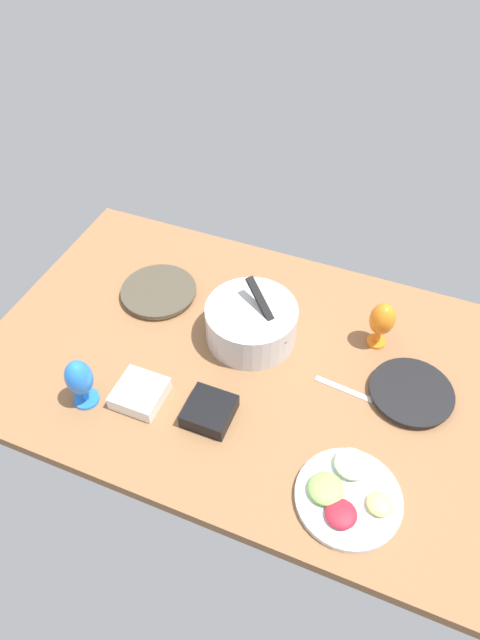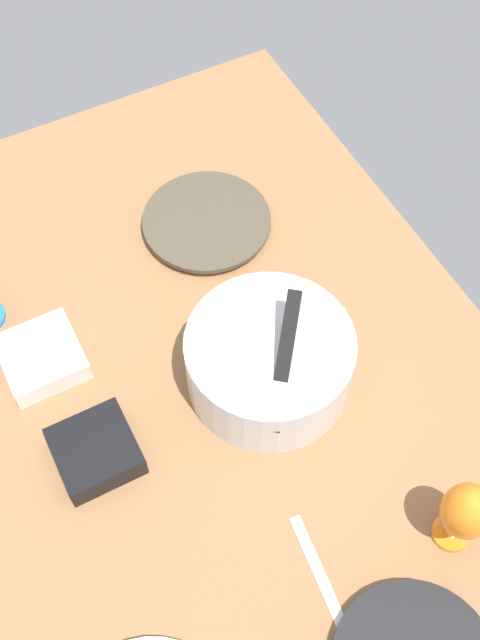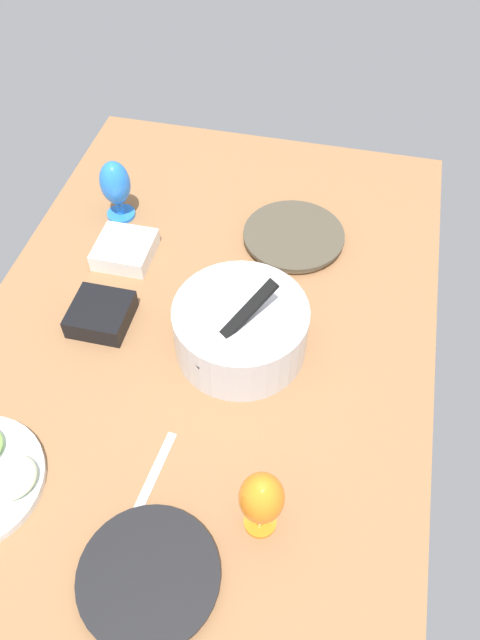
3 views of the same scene
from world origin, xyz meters
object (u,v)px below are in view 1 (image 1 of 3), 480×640
object	(u,v)px
mixing_bowl	(250,321)
hurricane_glass_orange	(382,320)
dinner_plate_right	(411,393)
hurricane_glass_blue	(80,379)
square_bowl_white	(140,393)
fruit_platter	(347,494)
dinner_plate_left	(159,292)
square_bowl_black	(210,411)

from	to	relation	value
mixing_bowl	hurricane_glass_orange	world-z (taller)	mixing_bowl
dinner_plate_right	mixing_bowl	xyz separation A→B (cm)	(-52.60, 4.10, 5.55)
mixing_bowl	hurricane_glass_blue	xyz separation A→B (cm)	(-35.34, -41.19, 3.21)
mixing_bowl	square_bowl_white	xyz separation A→B (cm)	(-20.96, -34.66, -4.29)
dinner_plate_right	square_bowl_white	xyz separation A→B (cm)	(-73.55, -30.57, 1.26)
fruit_platter	dinner_plate_left	bearing A→B (deg)	148.95
dinner_plate_right	square_bowl_black	size ratio (longest dim) A/B	1.88
fruit_platter	square_bowl_black	xyz separation A→B (cm)	(-42.38, 9.05, 1.00)
hurricane_glass_blue	square_bowl_white	world-z (taller)	hurricane_glass_blue
hurricane_glass_orange	square_bowl_white	size ratio (longest dim) A/B	1.23
dinner_plate_right	mixing_bowl	bearing A→B (deg)	175.54
dinner_plate_right	hurricane_glass_blue	size ratio (longest dim) A/B	1.44
mixing_bowl	hurricane_glass_orange	size ratio (longest dim) A/B	1.72
fruit_platter	hurricane_glass_orange	size ratio (longest dim) A/B	1.62
hurricane_glass_orange	square_bowl_white	distance (cm)	76.39
square_bowl_white	hurricane_glass_orange	bearing A→B (deg)	38.29
dinner_plate_left	hurricane_glass_orange	bearing A→B (deg)	5.15
hurricane_glass_orange	hurricane_glass_blue	distance (cm)	91.39
hurricane_glass_blue	mixing_bowl	bearing A→B (deg)	49.37
fruit_platter	hurricane_glass_orange	world-z (taller)	hurricane_glass_orange
dinner_plate_right	fruit_platter	world-z (taller)	fruit_platter
hurricane_glass_blue	dinner_plate_left	bearing A→B (deg)	90.82
dinner_plate_left	hurricane_glass_orange	world-z (taller)	hurricane_glass_orange
square_bowl_black	square_bowl_white	distance (cm)	21.54
hurricane_glass_orange	hurricane_glass_blue	world-z (taller)	hurricane_glass_blue
square_bowl_white	dinner_plate_right	bearing A→B (deg)	22.57
dinner_plate_left	hurricane_glass_blue	xyz separation A→B (cm)	(0.67, -46.86, 8.69)
mixing_bowl	square_bowl_white	distance (cm)	40.73
dinner_plate_left	hurricane_glass_orange	size ratio (longest dim) A/B	1.54
dinner_plate_left	dinner_plate_right	world-z (taller)	dinner_plate_left
dinner_plate_right	hurricane_glass_blue	world-z (taller)	hurricane_glass_blue
hurricane_glass_blue	square_bowl_black	world-z (taller)	hurricane_glass_blue
dinner_plate_right	hurricane_glass_blue	xyz separation A→B (cm)	(-87.94, -37.09, 8.76)
mixing_bowl	square_bowl_white	world-z (taller)	mixing_bowl
fruit_platter	hurricane_glass_blue	distance (cm)	78.67
dinner_plate_right	mixing_bowl	size ratio (longest dim) A/B	0.85
dinner_plate_left	mixing_bowl	distance (cm)	36.87
hurricane_glass_blue	hurricane_glass_orange	bearing A→B (deg)	35.91
hurricane_glass_orange	hurricane_glass_blue	xyz separation A→B (cm)	(-74.02, -53.60, -0.39)
fruit_platter	square_bowl_black	bearing A→B (deg)	167.94
hurricane_glass_blue	square_bowl_black	size ratio (longest dim) A/B	1.30
hurricane_glass_orange	dinner_plate_right	bearing A→B (deg)	-49.87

